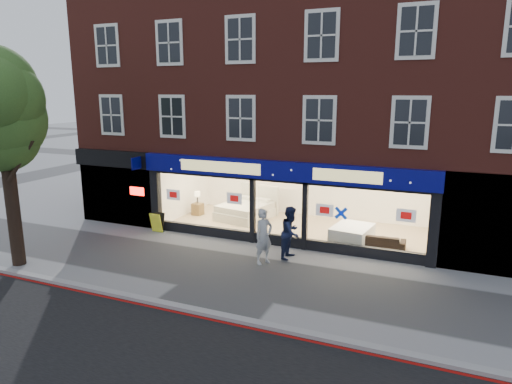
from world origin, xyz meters
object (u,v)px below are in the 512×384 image
Objects in this scene: mattress_stack at (352,234)px; sofa at (381,241)px; pedestrian_grey at (264,236)px; pedestrian_blue at (291,232)px; a_board at (157,222)px; display_bed at (247,210)px.

mattress_stack is 1.12m from sofa.
mattress_stack is at bearing -11.56° from sofa.
pedestrian_blue is (0.69, 0.85, -0.03)m from pedestrian_grey.
mattress_stack is 0.96× the size of pedestrian_grey.
pedestrian_grey is (-3.52, -2.84, 0.60)m from sofa.
sofa is at bearing 10.92° from a_board.
pedestrian_grey is (-2.42, -3.03, 0.53)m from mattress_stack.
mattress_stack is at bearing 13.40° from a_board.
a_board is at bearing -119.84° from display_bed.
sofa is 3.51m from pedestrian_blue.
a_board is at bearing -169.35° from mattress_stack.
sofa is at bearing -9.87° from mattress_stack.
pedestrian_grey reaches higher than sofa.
sofa is (6.24, -1.83, -0.12)m from display_bed.
pedestrian_blue is at bearing -128.44° from mattress_stack.
pedestrian_blue is at bearing 33.43° from sofa.
a_board is 5.68m from pedestrian_grey.
mattress_stack is 2.83m from pedestrian_blue.
pedestrian_blue reaches higher than a_board.
mattress_stack is (5.15, -1.64, -0.05)m from display_bed.
a_board is 6.18m from pedestrian_blue.
sofa is at bearing -20.71° from pedestrian_grey.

